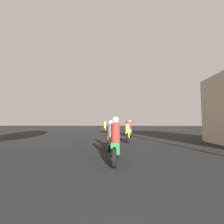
% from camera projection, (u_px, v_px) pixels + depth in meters
% --- Properties ---
extents(motorcycle_green, '(0.60, 2.06, 1.62)m').
position_uv_depth(motorcycle_green, '(116.00, 143.00, 5.42)').
color(motorcycle_green, black).
rests_on(motorcycle_green, ground_plane).
extents(motorcycle_red, '(0.60, 1.99, 1.52)m').
position_uv_depth(motorcycle_red, '(111.00, 137.00, 7.99)').
color(motorcycle_red, black).
rests_on(motorcycle_red, ground_plane).
extents(motorcycle_yellow, '(0.60, 1.95, 1.56)m').
position_uv_depth(motorcycle_yellow, '(127.00, 133.00, 11.01)').
color(motorcycle_yellow, black).
rests_on(motorcycle_yellow, ground_plane).
extents(motorcycle_white, '(0.60, 2.04, 1.63)m').
position_uv_depth(motorcycle_white, '(129.00, 130.00, 15.00)').
color(motorcycle_white, black).
rests_on(motorcycle_white, ground_plane).
extents(motorcycle_silver, '(0.60, 1.93, 1.52)m').
position_uv_depth(motorcycle_silver, '(127.00, 129.00, 17.91)').
color(motorcycle_silver, black).
rests_on(motorcycle_silver, ground_plane).
extents(motorcycle_orange, '(0.60, 1.91, 1.54)m').
position_uv_depth(motorcycle_orange, '(105.00, 128.00, 21.19)').
color(motorcycle_orange, black).
rests_on(motorcycle_orange, ground_plane).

